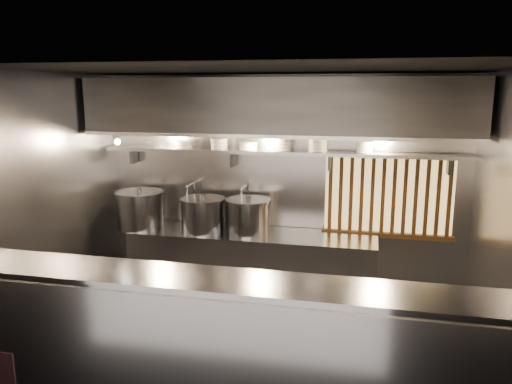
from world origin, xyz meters
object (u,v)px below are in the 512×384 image
at_px(heat_lamp, 116,137).
at_px(stock_pot_mid, 203,214).
at_px(stock_pot_left, 140,209).
at_px(pendant_bulb, 270,146).
at_px(stock_pot_right, 248,216).

distance_m(heat_lamp, stock_pot_mid, 1.39).
bearing_deg(stock_pot_left, stock_pot_mid, -0.50).
relative_size(pendant_bulb, stock_pot_left, 0.25).
xyz_separation_m(pendant_bulb, stock_pot_left, (-1.65, -0.11, -0.83)).
relative_size(stock_pot_left, stock_pot_mid, 1.11).
height_order(heat_lamp, stock_pot_mid, heat_lamp).
height_order(stock_pot_left, stock_pot_mid, stock_pot_left).
xyz_separation_m(heat_lamp, stock_pot_left, (0.15, 0.24, -0.94)).
bearing_deg(heat_lamp, stock_pot_right, 9.82).
height_order(heat_lamp, stock_pot_right, heat_lamp).
xyz_separation_m(pendant_bulb, stock_pot_right, (-0.24, -0.08, -0.85)).
xyz_separation_m(heat_lamp, stock_pot_right, (1.56, 0.27, -0.95)).
bearing_deg(heat_lamp, stock_pot_left, 58.62).
bearing_deg(stock_pot_right, stock_pot_mid, -176.57).
bearing_deg(stock_pot_right, stock_pot_left, -178.91).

